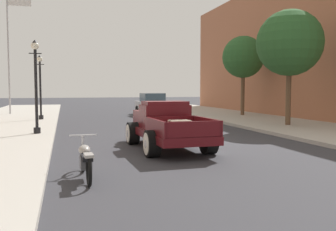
{
  "coord_description": "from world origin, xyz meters",
  "views": [
    {
      "loc": [
        -4.09,
        -12.94,
        2.02
      ],
      "look_at": [
        -0.36,
        0.57,
        1.0
      ],
      "focal_mm": 40.24,
      "sensor_mm": 36.0,
      "label": 1
    }
  ],
  "objects_px": {
    "hotrod_truck_maroon": "(165,126)",
    "car_background_silver": "(152,105)",
    "street_lamp_near": "(36,79)",
    "flagpole": "(11,37)",
    "motorcycle_parked": "(86,159)",
    "street_tree_nearest": "(290,43)",
    "street_lamp_far": "(40,82)",
    "street_tree_second": "(243,57)"
  },
  "relations": [
    {
      "from": "car_background_silver",
      "to": "street_tree_nearest",
      "type": "height_order",
      "value": "street_tree_nearest"
    },
    {
      "from": "street_tree_nearest",
      "to": "motorcycle_parked",
      "type": "bearing_deg",
      "value": -141.6
    },
    {
      "from": "car_background_silver",
      "to": "street_lamp_near",
      "type": "height_order",
      "value": "street_lamp_near"
    },
    {
      "from": "motorcycle_parked",
      "to": "car_background_silver",
      "type": "distance_m",
      "value": 19.86
    },
    {
      "from": "motorcycle_parked",
      "to": "street_tree_nearest",
      "type": "bearing_deg",
      "value": 38.4
    },
    {
      "from": "hotrod_truck_maroon",
      "to": "car_background_silver",
      "type": "xyz_separation_m",
      "value": [
        3.04,
        15.16,
        0.01
      ]
    },
    {
      "from": "hotrod_truck_maroon",
      "to": "street_lamp_far",
      "type": "xyz_separation_m",
      "value": [
        -4.66,
        11.59,
        1.63
      ]
    },
    {
      "from": "hotrod_truck_maroon",
      "to": "car_background_silver",
      "type": "height_order",
      "value": "car_background_silver"
    },
    {
      "from": "hotrod_truck_maroon",
      "to": "street_lamp_near",
      "type": "relative_size",
      "value": 1.3
    },
    {
      "from": "hotrod_truck_maroon",
      "to": "street_tree_nearest",
      "type": "xyz_separation_m",
      "value": [
        7.74,
        4.61,
        3.54
      ]
    },
    {
      "from": "street_tree_second",
      "to": "hotrod_truck_maroon",
      "type": "bearing_deg",
      "value": -126.81
    },
    {
      "from": "street_tree_nearest",
      "to": "street_tree_second",
      "type": "height_order",
      "value": "street_tree_nearest"
    },
    {
      "from": "street_lamp_near",
      "to": "flagpole",
      "type": "xyz_separation_m",
      "value": [
        -2.51,
        13.33,
        3.39
      ]
    },
    {
      "from": "hotrod_truck_maroon",
      "to": "street_tree_second",
      "type": "height_order",
      "value": "street_tree_second"
    },
    {
      "from": "street_lamp_far",
      "to": "street_tree_nearest",
      "type": "distance_m",
      "value": 14.36
    },
    {
      "from": "motorcycle_parked",
      "to": "flagpole",
      "type": "height_order",
      "value": "flagpole"
    },
    {
      "from": "hotrod_truck_maroon",
      "to": "street_lamp_far",
      "type": "distance_m",
      "value": 12.6
    },
    {
      "from": "street_lamp_near",
      "to": "car_background_silver",
      "type": "bearing_deg",
      "value": 55.96
    },
    {
      "from": "flagpole",
      "to": "street_lamp_near",
      "type": "bearing_deg",
      "value": -79.32
    },
    {
      "from": "street_lamp_near",
      "to": "street_lamp_far",
      "type": "distance_m",
      "value": 7.44
    },
    {
      "from": "street_lamp_far",
      "to": "flagpole",
      "type": "height_order",
      "value": "flagpole"
    },
    {
      "from": "street_tree_second",
      "to": "flagpole",
      "type": "bearing_deg",
      "value": 159.51
    },
    {
      "from": "hotrod_truck_maroon",
      "to": "street_tree_second",
      "type": "distance_m",
      "value": 14.94
    },
    {
      "from": "street_tree_second",
      "to": "street_tree_nearest",
      "type": "bearing_deg",
      "value": -97.87
    },
    {
      "from": "hotrod_truck_maroon",
      "to": "flagpole",
      "type": "xyz_separation_m",
      "value": [
        -6.92,
        17.48,
        5.02
      ]
    },
    {
      "from": "hotrod_truck_maroon",
      "to": "street_tree_nearest",
      "type": "relative_size",
      "value": 0.86
    },
    {
      "from": "hotrod_truck_maroon",
      "to": "street_tree_second",
      "type": "bearing_deg",
      "value": 53.19
    },
    {
      "from": "street_lamp_far",
      "to": "street_tree_nearest",
      "type": "xyz_separation_m",
      "value": [
        12.4,
        -6.98,
        1.9
      ]
    },
    {
      "from": "car_background_silver",
      "to": "street_tree_second",
      "type": "height_order",
      "value": "street_tree_second"
    },
    {
      "from": "flagpole",
      "to": "street_tree_nearest",
      "type": "height_order",
      "value": "flagpole"
    },
    {
      "from": "street_tree_second",
      "to": "street_lamp_far",
      "type": "bearing_deg",
      "value": -179.77
    },
    {
      "from": "street_tree_second",
      "to": "car_background_silver",
      "type": "bearing_deg",
      "value": 148.23
    },
    {
      "from": "street_lamp_far",
      "to": "car_background_silver",
      "type": "bearing_deg",
      "value": 24.89
    },
    {
      "from": "street_lamp_near",
      "to": "flagpole",
      "type": "relative_size",
      "value": 0.42
    },
    {
      "from": "street_lamp_near",
      "to": "hotrod_truck_maroon",
      "type": "bearing_deg",
      "value": -43.33
    },
    {
      "from": "motorcycle_parked",
      "to": "street_lamp_near",
      "type": "xyz_separation_m",
      "value": [
        -1.54,
        7.95,
        1.94
      ]
    },
    {
      "from": "hotrod_truck_maroon",
      "to": "motorcycle_parked",
      "type": "bearing_deg",
      "value": -127.0
    },
    {
      "from": "hotrod_truck_maroon",
      "to": "street_tree_nearest",
      "type": "distance_m",
      "value": 9.68
    },
    {
      "from": "street_tree_nearest",
      "to": "car_background_silver",
      "type": "bearing_deg",
      "value": 114.03
    },
    {
      "from": "street_lamp_near",
      "to": "street_tree_nearest",
      "type": "height_order",
      "value": "street_tree_nearest"
    },
    {
      "from": "street_lamp_near",
      "to": "street_tree_nearest",
      "type": "xyz_separation_m",
      "value": [
        12.14,
        0.45,
        1.9
      ]
    },
    {
      "from": "motorcycle_parked",
      "to": "street_lamp_near",
      "type": "distance_m",
      "value": 8.33
    }
  ]
}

